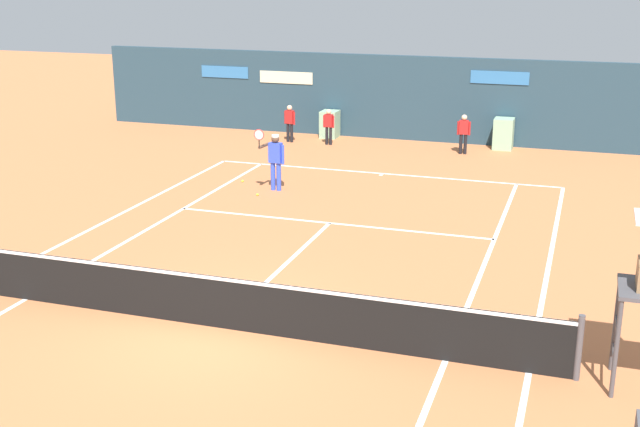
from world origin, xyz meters
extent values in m
plane|color=#C67042|center=(0.00, 0.00, 0.00)|extent=(80.00, 80.00, 0.00)
cube|color=white|center=(0.00, 11.70, 0.00)|extent=(10.60, 0.10, 0.01)
cube|color=white|center=(-4.00, 0.00, 0.00)|extent=(0.10, 23.40, 0.01)
cube|color=white|center=(4.00, 0.00, 0.00)|extent=(0.10, 23.40, 0.01)
cube|color=white|center=(5.30, 0.00, 0.00)|extent=(0.10, 23.40, 0.01)
cube|color=white|center=(0.00, 6.40, 0.00)|extent=(8.00, 0.10, 0.01)
cube|color=white|center=(0.00, 3.20, 0.00)|extent=(0.10, 6.40, 0.01)
cube|color=white|center=(0.00, 11.55, 0.00)|extent=(0.10, 0.24, 0.01)
cylinder|color=#4C4C51|center=(6.00, 0.00, 0.53)|extent=(0.10, 0.10, 1.07)
cube|color=black|center=(0.00, 0.00, 0.47)|extent=(12.00, 0.03, 0.95)
cube|color=white|center=(0.00, 0.00, 0.92)|extent=(12.00, 0.04, 0.06)
cube|color=#233D4C|center=(0.00, 17.00, 1.51)|extent=(25.00, 0.24, 3.02)
cube|color=beige|center=(-5.07, 16.86, 2.08)|extent=(2.09, 0.02, 0.44)
cube|color=#2D6BA8|center=(2.77, 16.86, 2.39)|extent=(1.99, 0.02, 0.44)
cube|color=#2D6BA8|center=(-7.58, 16.86, 2.18)|extent=(1.93, 0.02, 0.44)
cube|color=#8CB793|center=(-3.22, 16.45, 0.49)|extent=(0.61, 0.70, 0.99)
cube|color=#8CB793|center=(3.07, 16.45, 0.53)|extent=(0.66, 0.70, 1.06)
cylinder|color=#47474C|center=(6.50, -0.38, 0.77)|extent=(0.07, 0.07, 1.53)
cylinder|color=#47474C|center=(6.50, 0.52, 0.77)|extent=(0.07, 0.07, 1.53)
cylinder|color=#47474C|center=(6.50, 0.07, 0.46)|extent=(0.04, 0.81, 0.04)
cylinder|color=#47474C|center=(6.50, 0.07, 0.92)|extent=(0.04, 0.81, 0.04)
cylinder|color=blue|center=(-2.29, 8.87, 0.40)|extent=(0.13, 0.13, 0.80)
cylinder|color=blue|center=(-2.47, 8.88, 0.40)|extent=(0.13, 0.13, 0.80)
cube|color=blue|center=(-2.38, 8.88, 1.08)|extent=(0.38, 0.23, 0.56)
sphere|color=brown|center=(-2.38, 8.88, 1.47)|extent=(0.22, 0.22, 0.22)
cylinder|color=white|center=(-2.38, 8.88, 1.55)|extent=(0.21, 0.21, 0.06)
cylinder|color=blue|center=(-2.16, 8.86, 1.04)|extent=(0.08, 0.08, 0.54)
cylinder|color=brown|center=(-2.63, 8.63, 1.31)|extent=(0.13, 0.55, 0.08)
cylinder|color=black|center=(-2.65, 8.36, 1.42)|extent=(0.03, 0.03, 0.22)
torus|color=#DB3838|center=(-2.65, 8.36, 1.67)|extent=(0.30, 0.05, 0.30)
cylinder|color=silver|center=(-2.65, 8.36, 1.67)|extent=(0.26, 0.03, 0.26)
cylinder|color=black|center=(-2.79, 15.21, 0.32)|extent=(0.10, 0.10, 0.64)
cylinder|color=black|center=(-2.93, 15.22, 0.32)|extent=(0.10, 0.10, 0.64)
cube|color=#AD1E1E|center=(-2.86, 15.21, 0.86)|extent=(0.30, 0.18, 0.45)
sphere|color=beige|center=(-2.86, 15.21, 1.17)|extent=(0.18, 0.18, 0.18)
cylinder|color=#AD1E1E|center=(-2.68, 15.20, 0.83)|extent=(0.07, 0.07, 0.43)
cylinder|color=#AD1E1E|center=(-3.04, 15.23, 0.83)|extent=(0.07, 0.07, 0.43)
cylinder|color=black|center=(-4.25, 15.20, 0.34)|extent=(0.11, 0.11, 0.67)
cylinder|color=black|center=(-4.40, 15.23, 0.34)|extent=(0.11, 0.11, 0.67)
cube|color=#AD1E1E|center=(-4.33, 15.21, 0.91)|extent=(0.33, 0.22, 0.47)
sphere|color=beige|center=(-4.33, 15.21, 1.24)|extent=(0.19, 0.19, 0.19)
cylinder|color=#AD1E1E|center=(-4.14, 15.18, 0.88)|extent=(0.07, 0.07, 0.46)
cylinder|color=#AD1E1E|center=(-4.51, 15.25, 0.88)|extent=(0.07, 0.07, 0.46)
cylinder|color=black|center=(1.96, 15.22, 0.34)|extent=(0.11, 0.11, 0.68)
cylinder|color=black|center=(1.80, 15.21, 0.34)|extent=(0.11, 0.11, 0.68)
cube|color=#AD1E1E|center=(1.88, 15.21, 0.91)|extent=(0.32, 0.20, 0.47)
sphere|color=beige|center=(1.88, 15.21, 1.24)|extent=(0.19, 0.19, 0.19)
cylinder|color=#AD1E1E|center=(2.07, 15.23, 0.88)|extent=(0.07, 0.07, 0.46)
cylinder|color=#AD1E1E|center=(1.69, 15.19, 0.88)|extent=(0.07, 0.07, 0.46)
sphere|color=#CCE033|center=(-2.65, 8.16, 0.03)|extent=(0.07, 0.07, 0.07)
sphere|color=#CCE033|center=(-3.64, 9.40, 0.03)|extent=(0.07, 0.07, 0.07)
camera|label=1|loc=(5.83, -11.87, 6.04)|focal=45.95mm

